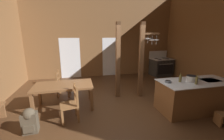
{
  "coord_description": "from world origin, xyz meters",
  "views": [
    {
      "loc": [
        -1.24,
        -3.66,
        2.16
      ],
      "look_at": [
        -0.14,
        1.12,
        0.97
      ],
      "focal_mm": 22.73,
      "sensor_mm": 36.0,
      "label": 1
    }
  ],
  "objects_px": {
    "kitchen_island": "(195,96)",
    "mixing_bowl_on_counter": "(168,82)",
    "dining_table": "(64,87)",
    "bottle_tall_on_counter": "(180,78)",
    "ladderback_chair_by_post": "(71,104)",
    "stockpot_on_counter": "(191,79)",
    "bottle_short_on_counter": "(197,80)",
    "backpack": "(30,120)",
    "ladderback_chair_near_window": "(62,84)",
    "stove_range": "(161,67)"
  },
  "relations": [
    {
      "from": "kitchen_island",
      "to": "mixing_bowl_on_counter",
      "type": "bearing_deg",
      "value": 176.12
    },
    {
      "from": "dining_table",
      "to": "bottle_tall_on_counter",
      "type": "relative_size",
      "value": 6.71
    },
    {
      "from": "ladderback_chair_by_post",
      "to": "mixing_bowl_on_counter",
      "type": "bearing_deg",
      "value": -4.51
    },
    {
      "from": "stockpot_on_counter",
      "to": "kitchen_island",
      "type": "bearing_deg",
      "value": -0.69
    },
    {
      "from": "dining_table",
      "to": "ladderback_chair_by_post",
      "type": "xyz_separation_m",
      "value": [
        0.24,
        -0.75,
        -0.2
      ]
    },
    {
      "from": "kitchen_island",
      "to": "bottle_short_on_counter",
      "type": "relative_size",
      "value": 7.72
    },
    {
      "from": "kitchen_island",
      "to": "stockpot_on_counter",
      "type": "bearing_deg",
      "value": 179.31
    },
    {
      "from": "ladderback_chair_by_post",
      "to": "stockpot_on_counter",
      "type": "relative_size",
      "value": 2.79
    },
    {
      "from": "dining_table",
      "to": "stockpot_on_counter",
      "type": "bearing_deg",
      "value": -15.85
    },
    {
      "from": "ladderback_chair_by_post",
      "to": "backpack",
      "type": "xyz_separation_m",
      "value": [
        -0.9,
        -0.31,
        -0.14
      ]
    },
    {
      "from": "ladderback_chair_near_window",
      "to": "mixing_bowl_on_counter",
      "type": "height_order",
      "value": "mixing_bowl_on_counter"
    },
    {
      "from": "stove_range",
      "to": "dining_table",
      "type": "bearing_deg",
      "value": -151.54
    },
    {
      "from": "dining_table",
      "to": "mixing_bowl_on_counter",
      "type": "xyz_separation_m",
      "value": [
        2.86,
        -0.95,
        0.27
      ]
    },
    {
      "from": "stove_range",
      "to": "ladderback_chair_near_window",
      "type": "relative_size",
      "value": 1.39
    },
    {
      "from": "stove_range",
      "to": "bottle_short_on_counter",
      "type": "xyz_separation_m",
      "value": [
        -1.39,
        -3.9,
        0.52
      ]
    },
    {
      "from": "dining_table",
      "to": "stockpot_on_counter",
      "type": "distance_m",
      "value": 3.72
    },
    {
      "from": "dining_table",
      "to": "mixing_bowl_on_counter",
      "type": "height_order",
      "value": "mixing_bowl_on_counter"
    },
    {
      "from": "stockpot_on_counter",
      "to": "bottle_tall_on_counter",
      "type": "height_order",
      "value": "bottle_tall_on_counter"
    },
    {
      "from": "ladderback_chair_by_post",
      "to": "backpack",
      "type": "bearing_deg",
      "value": -160.71
    },
    {
      "from": "kitchen_island",
      "to": "stove_range",
      "type": "height_order",
      "value": "stove_range"
    },
    {
      "from": "kitchen_island",
      "to": "ladderback_chair_near_window",
      "type": "relative_size",
      "value": 2.28
    },
    {
      "from": "ladderback_chair_near_window",
      "to": "stove_range",
      "type": "bearing_deg",
      "value": 18.74
    },
    {
      "from": "bottle_tall_on_counter",
      "to": "dining_table",
      "type": "bearing_deg",
      "value": 163.39
    },
    {
      "from": "ladderback_chair_near_window",
      "to": "bottle_tall_on_counter",
      "type": "height_order",
      "value": "bottle_tall_on_counter"
    },
    {
      "from": "dining_table",
      "to": "bottle_short_on_counter",
      "type": "bearing_deg",
      "value": -19.48
    },
    {
      "from": "stove_range",
      "to": "backpack",
      "type": "distance_m",
      "value": 6.69
    },
    {
      "from": "dining_table",
      "to": "ladderback_chair_by_post",
      "type": "relative_size",
      "value": 1.8
    },
    {
      "from": "stove_range",
      "to": "mixing_bowl_on_counter",
      "type": "bearing_deg",
      "value": -119.46
    },
    {
      "from": "bottle_tall_on_counter",
      "to": "ladderback_chair_near_window",
      "type": "bearing_deg",
      "value": 150.75
    },
    {
      "from": "stove_range",
      "to": "stockpot_on_counter",
      "type": "xyz_separation_m",
      "value": [
        -1.34,
        -3.67,
        0.5
      ]
    },
    {
      "from": "stove_range",
      "to": "dining_table",
      "type": "distance_m",
      "value": 5.57
    },
    {
      "from": "stockpot_on_counter",
      "to": "bottle_tall_on_counter",
      "type": "distance_m",
      "value": 0.33
    },
    {
      "from": "stockpot_on_counter",
      "to": "bottle_short_on_counter",
      "type": "relative_size",
      "value": 1.22
    },
    {
      "from": "ladderback_chair_by_post",
      "to": "mixing_bowl_on_counter",
      "type": "relative_size",
      "value": 5.62
    },
    {
      "from": "ladderback_chair_by_post",
      "to": "stockpot_on_counter",
      "type": "xyz_separation_m",
      "value": [
        3.32,
        -0.27,
        0.53
      ]
    },
    {
      "from": "dining_table",
      "to": "mixing_bowl_on_counter",
      "type": "bearing_deg",
      "value": -18.42
    },
    {
      "from": "mixing_bowl_on_counter",
      "to": "stockpot_on_counter",
      "type": "bearing_deg",
      "value": -4.75
    },
    {
      "from": "kitchen_island",
      "to": "bottle_short_on_counter",
      "type": "bearing_deg",
      "value": -136.57
    },
    {
      "from": "kitchen_island",
      "to": "dining_table",
      "type": "distance_m",
      "value": 3.89
    },
    {
      "from": "stove_range",
      "to": "kitchen_island",
      "type": "bearing_deg",
      "value": -107.37
    },
    {
      "from": "kitchen_island",
      "to": "backpack",
      "type": "xyz_separation_m",
      "value": [
        -4.41,
        -0.05,
        -0.13
      ]
    },
    {
      "from": "ladderback_chair_by_post",
      "to": "bottle_tall_on_counter",
      "type": "distance_m",
      "value": 3.05
    },
    {
      "from": "bottle_short_on_counter",
      "to": "ladderback_chair_near_window",
      "type": "bearing_deg",
      "value": 149.32
    },
    {
      "from": "bottle_short_on_counter",
      "to": "mixing_bowl_on_counter",
      "type": "bearing_deg",
      "value": 156.0
    },
    {
      "from": "stockpot_on_counter",
      "to": "bottle_short_on_counter",
      "type": "xyz_separation_m",
      "value": [
        -0.05,
        -0.23,
        0.02
      ]
    },
    {
      "from": "bottle_short_on_counter",
      "to": "backpack",
      "type": "bearing_deg",
      "value": 177.5
    },
    {
      "from": "mixing_bowl_on_counter",
      "to": "kitchen_island",
      "type": "bearing_deg",
      "value": -3.88
    },
    {
      "from": "backpack",
      "to": "bottle_tall_on_counter",
      "type": "bearing_deg",
      "value": 1.41
    },
    {
      "from": "stove_range",
      "to": "dining_table",
      "type": "relative_size",
      "value": 0.77
    },
    {
      "from": "dining_table",
      "to": "ladderback_chair_near_window",
      "type": "xyz_separation_m",
      "value": [
        -0.16,
        0.94,
        -0.2
      ]
    }
  ]
}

